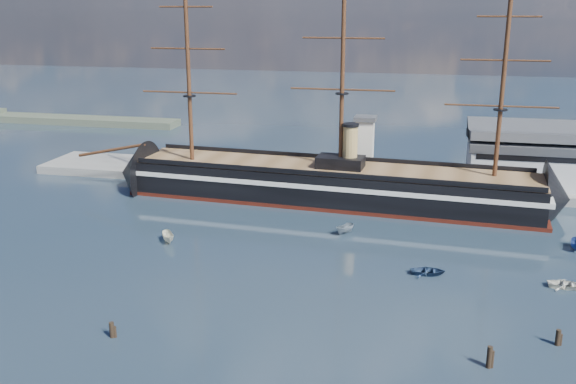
# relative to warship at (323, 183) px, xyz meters

# --- Properties ---
(ground) EXTENTS (600.00, 600.00, 0.00)m
(ground) POSITION_rel_warship_xyz_m (4.51, -20.00, -4.04)
(ground) COLOR #1B2E3D
(ground) RESTS_ON ground
(quay) EXTENTS (180.00, 18.00, 2.00)m
(quay) POSITION_rel_warship_xyz_m (14.51, 16.00, -4.04)
(quay) COLOR slate
(quay) RESTS_ON ground
(quay_tower) EXTENTS (5.00, 5.00, 15.00)m
(quay_tower) POSITION_rel_warship_xyz_m (7.51, 13.00, 5.72)
(quay_tower) COLOR silver
(quay_tower) RESTS_ON ground
(shoreline) EXTENTS (120.00, 10.00, 4.00)m
(shoreline) POSITION_rel_warship_xyz_m (-134.72, 75.00, -2.59)
(shoreline) COLOR #3F4C38
(shoreline) RESTS_ON ground
(warship) EXTENTS (113.39, 22.16, 53.94)m
(warship) POSITION_rel_warship_xyz_m (0.00, 0.00, 0.00)
(warship) COLOR black
(warship) RESTS_ON ground
(motorboat_a) EXTENTS (6.05, 4.87, 2.32)m
(motorboat_a) POSITION_rel_warship_xyz_m (-23.05, -31.73, -4.04)
(motorboat_a) COLOR beige
(motorboat_a) RESTS_ON ground
(motorboat_b) EXTENTS (1.84, 3.61, 1.61)m
(motorboat_b) POSITION_rel_warship_xyz_m (23.37, -36.05, -4.04)
(motorboat_b) COLOR navy
(motorboat_b) RESTS_ON ground
(motorboat_c) EXTENTS (5.74, 4.52, 2.19)m
(motorboat_c) POSITION_rel_warship_xyz_m (7.72, -20.07, -4.04)
(motorboat_c) COLOR slate
(motorboat_c) RESTS_ON ground
(motorboat_e) EXTENTS (1.35, 3.37, 1.57)m
(motorboat_e) POSITION_rel_warship_xyz_m (44.06, -36.62, -4.04)
(motorboat_e) COLOR silver
(motorboat_e) RESTS_ON ground
(motorboat_f) EXTENTS (5.64, 2.83, 2.16)m
(motorboat_f) POSITION_rel_warship_xyz_m (48.67, -19.11, -4.04)
(motorboat_f) COLOR navy
(motorboat_f) RESTS_ON ground
(piling_near_left) EXTENTS (0.64, 0.64, 2.85)m
(piling_near_left) POSITION_rel_warship_xyz_m (-16.42, -65.90, -4.04)
(piling_near_left) COLOR black
(piling_near_left) RESTS_ON ground
(piling_near_right) EXTENTS (0.64, 0.64, 3.52)m
(piling_near_right) POSITION_rel_warship_xyz_m (30.87, -62.64, -4.04)
(piling_near_right) COLOR black
(piling_near_right) RESTS_ON ground
(piling_far_right) EXTENTS (0.64, 0.64, 2.87)m
(piling_far_right) POSITION_rel_warship_xyz_m (39.78, -55.25, -4.04)
(piling_far_right) COLOR black
(piling_far_right) RESTS_ON ground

